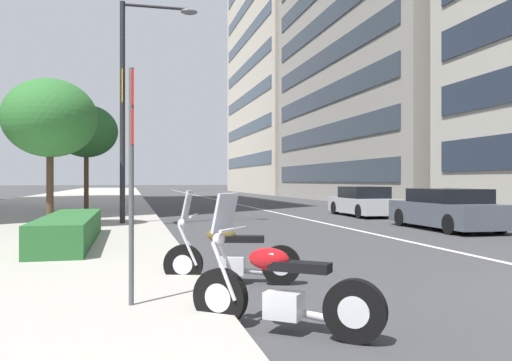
# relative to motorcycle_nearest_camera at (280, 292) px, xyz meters

# --- Properties ---
(sidewalk_right_plaza) EXTENTS (160.00, 10.74, 0.15)m
(sidewalk_right_plaza) POSITION_rel_motorcycle_nearest_camera_xyz_m (29.77, 5.81, -0.36)
(sidewalk_right_plaza) COLOR #A39E93
(sidewalk_right_plaza) RESTS_ON ground
(lane_centre_stripe) EXTENTS (110.00, 0.16, 0.01)m
(lane_centre_stripe) POSITION_rel_motorcycle_nearest_camera_xyz_m (34.77, -5.64, -0.44)
(lane_centre_stripe) COLOR silver
(lane_centre_stripe) RESTS_ON ground
(motorcycle_nearest_camera) EXTENTS (1.42, 1.77, 1.48)m
(motorcycle_nearest_camera) POSITION_rel_motorcycle_nearest_camera_xyz_m (0.00, 0.00, 0.00)
(motorcycle_nearest_camera) COLOR black
(motorcycle_nearest_camera) RESTS_ON ground
(motorcycle_far_end_row) EXTENTS (0.83, 2.09, 1.46)m
(motorcycle_far_end_row) POSITION_rel_motorcycle_nearest_camera_xyz_m (2.69, 0.04, -0.01)
(motorcycle_far_end_row) COLOR black
(motorcycle_far_end_row) RESTS_ON ground
(car_lead_in_lane) EXTENTS (4.68, 1.99, 1.35)m
(car_lead_in_lane) POSITION_rel_motorcycle_nearest_camera_xyz_m (9.95, -8.65, 0.21)
(car_lead_in_lane) COLOR #4C515B
(car_lead_in_lane) RESTS_ON ground
(car_far_down_avenue) EXTENTS (4.52, 1.95, 1.35)m
(car_far_down_avenue) POSITION_rel_motorcycle_nearest_camera_xyz_m (16.69, -8.85, 0.19)
(car_far_down_avenue) COLOR #B7B7BC
(car_far_down_avenue) RESTS_ON ground
(parking_sign_by_curb) EXTENTS (0.32, 0.06, 2.79)m
(parking_sign_by_curb) POSITION_rel_motorcycle_nearest_camera_xyz_m (1.01, 1.52, 1.45)
(parking_sign_by_curb) COLOR #47494C
(parking_sign_by_curb) RESTS_ON sidewalk_right_plaza
(street_lamp_with_banners) EXTENTS (1.26, 2.68, 7.66)m
(street_lamp_with_banners) POSITION_rel_motorcycle_nearest_camera_xyz_m (13.25, 1.40, 4.40)
(street_lamp_with_banners) COLOR #232326
(street_lamp_with_banners) RESTS_ON sidewalk_right_plaza
(clipped_hedge_bed) EXTENTS (5.83, 1.10, 0.65)m
(clipped_hedge_bed) POSITION_rel_motorcycle_nearest_camera_xyz_m (7.68, 2.93, 0.03)
(clipped_hedge_bed) COLOR #28602D
(clipped_hedge_bed) RESTS_ON sidewalk_right_plaza
(street_tree_far_plaza) EXTENTS (2.93, 2.93, 4.71)m
(street_tree_far_plaza) POSITION_rel_motorcycle_nearest_camera_xyz_m (12.33, 4.03, 3.16)
(street_tree_far_plaza) COLOR #473323
(street_tree_far_plaza) RESTS_ON sidewalk_right_plaza
(street_tree_mid_sidewalk) EXTENTS (2.96, 2.96, 5.11)m
(street_tree_mid_sidewalk) POSITION_rel_motorcycle_nearest_camera_xyz_m (20.84, 3.60, 3.54)
(street_tree_mid_sidewalk) COLOR #473323
(street_tree_mid_sidewalk) RESTS_ON sidewalk_right_plaza
(office_tower_mid_left) EXTENTS (26.89, 15.02, 28.60)m
(office_tower_mid_left) POSITION_rel_motorcycle_nearest_camera_xyz_m (34.12, -21.17, 13.86)
(office_tower_mid_left) COLOR gray
(office_tower_mid_left) RESTS_ON ground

